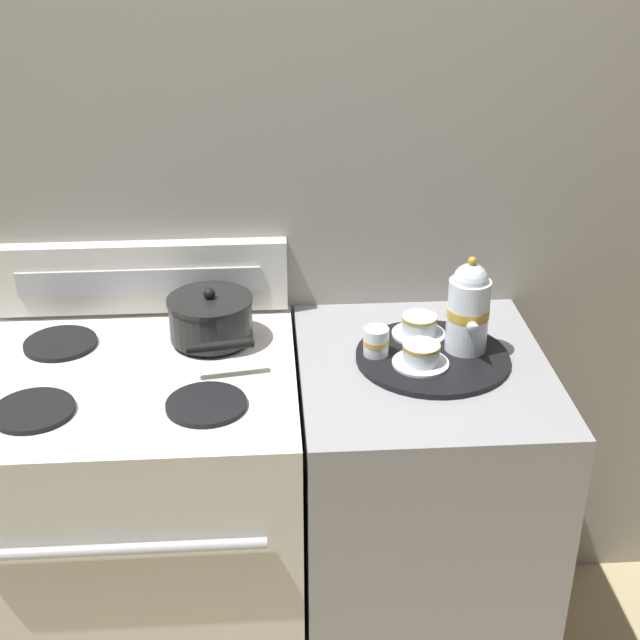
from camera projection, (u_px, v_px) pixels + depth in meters
wall_back at (256, 243)px, 2.26m from camera, size 6.00×0.05×2.20m
stove at (147, 536)px, 2.21m from camera, size 0.75×0.69×0.95m
control_panel at (140, 278)px, 2.23m from camera, size 0.73×0.05×0.18m
side_counter at (415, 524)px, 2.25m from camera, size 0.57×0.66×0.93m
saucepan at (211, 318)px, 2.11m from camera, size 0.21×0.30×0.13m
serving_tray at (432, 357)px, 2.06m from camera, size 0.36×0.36×0.01m
teapot at (469, 308)px, 2.03m from camera, size 0.10×0.16×0.23m
teacup_left at (419, 326)px, 2.13m from camera, size 0.13×0.13×0.05m
teacup_right at (421, 354)px, 2.00m from camera, size 0.13×0.13×0.05m
creamer_jug at (376, 341)px, 2.04m from camera, size 0.06×0.06×0.07m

